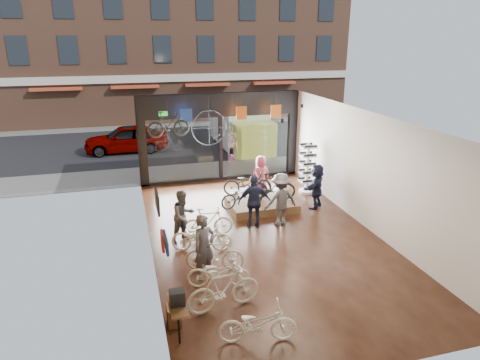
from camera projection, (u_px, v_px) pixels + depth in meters
name	position (u px, v px, depth m)	size (l,w,h in m)	color
ground_plane	(264.00, 237.00, 13.56)	(7.00, 12.00, 0.04)	black
ceiling	(266.00, 117.00, 12.34)	(7.00, 12.00, 0.04)	black
wall_left	(147.00, 190.00, 12.06)	(0.04, 12.00, 3.80)	#9D6E1F
wall_right	(368.00, 171.00, 13.84)	(0.04, 12.00, 3.80)	beige
wall_back	(375.00, 285.00, 7.45)	(7.00, 0.04, 3.80)	beige
storefront	(220.00, 137.00, 18.44)	(7.00, 0.26, 3.80)	black
exit_sign	(163.00, 114.00, 17.36)	(0.35, 0.06, 0.18)	#198C26
street_road	(189.00, 136.00, 27.27)	(30.00, 18.00, 0.02)	black
sidewalk_near	(215.00, 170.00, 20.12)	(30.00, 2.40, 0.12)	slate
sidewalk_far	(180.00, 124.00, 30.90)	(30.00, 2.00, 0.12)	slate
opposite_building	(171.00, 23.00, 30.98)	(26.00, 5.00, 14.00)	brown
street_car	(126.00, 138.00, 23.30)	(1.78, 4.43, 1.51)	gray
box_truck	(243.00, 125.00, 23.79)	(2.28, 6.84, 2.69)	silver
floor_bike_0	(258.00, 324.00, 8.75)	(0.57, 1.64, 0.86)	beige
floor_bike_1	(223.00, 289.00, 9.78)	(0.50, 1.78, 1.07)	beige
floor_bike_2	(219.00, 272.00, 10.69)	(0.55, 1.58, 0.83)	beige
floor_bike_3	(215.00, 254.00, 11.45)	(0.45, 1.60, 0.96)	beige
floor_bike_4	(201.00, 236.00, 12.51)	(0.62, 1.77, 0.93)	beige
floor_bike_5	(208.00, 222.00, 13.47)	(0.45, 1.58, 0.95)	beige
display_platform	(261.00, 204.00, 15.76)	(2.40, 1.80, 0.30)	#4D361E
display_bike_left	(242.00, 195.00, 15.02)	(0.59, 1.68, 0.88)	black
display_bike_mid	(273.00, 186.00, 15.71)	(0.47, 1.66, 1.00)	black
display_bike_right	(248.00, 183.00, 16.10)	(0.64, 1.82, 0.96)	black
customer_0	(204.00, 247.00, 10.96)	(0.65, 0.43, 1.78)	#3F3F44
customer_1	(183.00, 216.00, 13.04)	(0.80, 0.62, 1.65)	#3F3F44
customer_2	(254.00, 202.00, 13.95)	(1.06, 0.44, 1.81)	#161C33
customer_3	(281.00, 200.00, 14.10)	(1.17, 0.67, 1.81)	#3F3F44
customer_4	(261.00, 176.00, 16.88)	(0.79, 0.51, 1.61)	#CC4C72
customer_5	(317.00, 186.00, 15.63)	(1.55, 0.49, 1.67)	#161C33
sunglasses_rack	(307.00, 168.00, 17.08)	(0.60, 0.49, 2.04)	white
wall_merch	(166.00, 270.00, 9.09)	(0.40, 2.40, 2.60)	navy
penny_farthing	(217.00, 129.00, 17.23)	(1.82, 0.06, 1.46)	black
hung_bike	(168.00, 124.00, 15.86)	(0.45, 1.58, 0.95)	black
jersey_left	(186.00, 116.00, 16.95)	(0.45, 0.03, 0.55)	#1E3F99
jersey_mid	(241.00, 113.00, 17.52)	(0.45, 0.03, 0.55)	#CC5919
jersey_right	(276.00, 111.00, 17.90)	(0.45, 0.03, 0.55)	#CC5919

